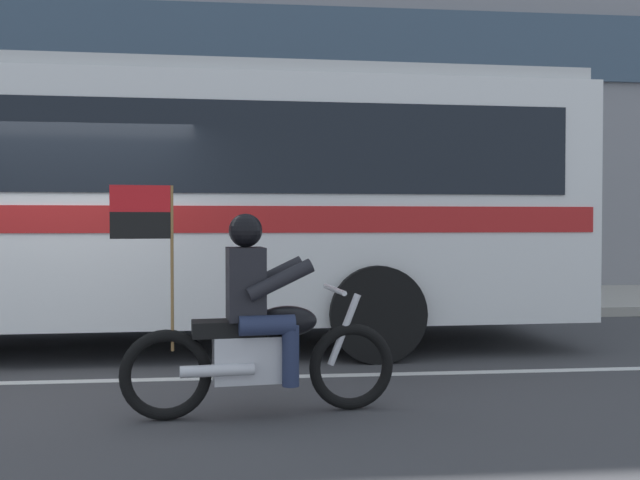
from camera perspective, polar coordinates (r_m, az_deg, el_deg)
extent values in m
plane|color=#3D3D3F|center=(7.73, -19.54, -9.82)|extent=(60.00, 60.00, 0.00)
cube|color=#A39E93|center=(12.68, -14.13, -5.06)|extent=(28.00, 3.80, 0.15)
cube|color=silver|center=(7.16, -20.68, -10.70)|extent=(26.60, 0.14, 0.01)
cube|color=#384C60|center=(14.91, -13.20, 15.77)|extent=(25.76, 0.10, 1.40)
cube|color=white|center=(8.74, -17.12, 2.89)|extent=(11.24, 2.86, 2.70)
cube|color=black|center=(8.77, -17.15, 6.48)|extent=(10.35, 2.87, 0.96)
cube|color=red|center=(8.73, -17.11, 1.58)|extent=(11.02, 2.88, 0.28)
cube|color=silver|center=(8.89, -17.19, 12.02)|extent=(11.01, 2.72, 0.16)
cylinder|color=black|center=(7.59, 4.64, -5.98)|extent=(1.04, 0.30, 1.04)
torus|color=black|center=(5.71, 2.57, -10.21)|extent=(0.70, 0.17, 0.69)
torus|color=black|center=(5.52, -12.39, -10.64)|extent=(0.70, 0.17, 0.69)
cube|color=silver|center=(5.54, -5.30, -9.51)|extent=(0.67, 0.35, 0.36)
ellipsoid|color=black|center=(5.53, -2.72, -6.59)|extent=(0.51, 0.33, 0.24)
cube|color=black|center=(5.48, -7.40, -7.09)|extent=(0.59, 0.32, 0.12)
cylinder|color=silver|center=(5.64, 1.98, -7.26)|extent=(0.28, 0.09, 0.58)
cylinder|color=silver|center=(5.58, 1.18, -4.04)|extent=(0.11, 0.64, 0.04)
cylinder|color=silver|center=(5.37, -8.32, -10.42)|extent=(0.56, 0.15, 0.09)
cube|color=black|center=(5.46, -6.05, -3.54)|extent=(0.32, 0.39, 0.56)
sphere|color=black|center=(5.44, -6.06, 0.77)|extent=(0.26, 0.26, 0.26)
cylinder|color=#232D4C|center=(5.68, -4.83, -6.38)|extent=(0.43, 0.20, 0.15)
cylinder|color=#232D4C|center=(5.75, -3.02, -8.71)|extent=(0.13, 0.13, 0.46)
cylinder|color=#232D4C|center=(5.33, -4.32, -6.90)|extent=(0.43, 0.20, 0.15)
cylinder|color=#232D4C|center=(5.40, -2.40, -9.37)|extent=(0.13, 0.13, 0.46)
cylinder|color=black|center=(5.68, -3.86, -2.93)|extent=(0.53, 0.17, 0.32)
cylinder|color=black|center=(5.29, -3.22, -3.26)|extent=(0.53, 0.17, 0.32)
cylinder|color=olive|center=(5.41, -11.90, -2.27)|extent=(0.02, 0.02, 1.25)
cube|color=red|center=(5.41, -14.37, 3.27)|extent=(0.44, 0.07, 0.20)
cube|color=black|center=(5.41, -14.36, 1.16)|extent=(0.44, 0.07, 0.20)
cylinder|color=gold|center=(11.42, 1.20, -3.89)|extent=(0.22, 0.22, 0.58)
sphere|color=gold|center=(11.39, 1.20, -2.09)|extent=(0.20, 0.20, 0.20)
cylinder|color=gold|center=(11.28, 1.29, -3.81)|extent=(0.09, 0.10, 0.09)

